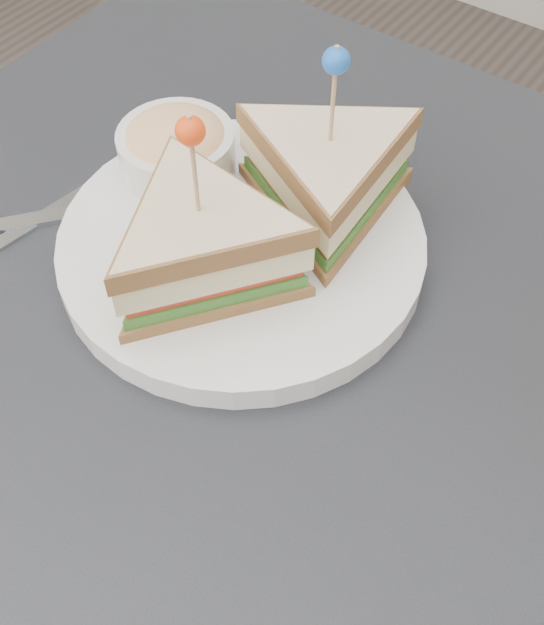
{
  "coord_description": "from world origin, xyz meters",
  "views": [
    {
      "loc": [
        0.19,
        -0.24,
        1.2
      ],
      "look_at": [
        0.01,
        0.01,
        0.8
      ],
      "focal_mm": 45.0,
      "sensor_mm": 36.0,
      "label": 1
    }
  ],
  "objects": [
    {
      "name": "cutlery_fork",
      "position": [
        -0.21,
        0.06,
        0.75
      ],
      "size": [
        0.04,
        0.17,
        0.0
      ],
      "rotation": [
        0.0,
        0.0,
        -0.15
      ],
      "color": "silver",
      "rests_on": "table"
    },
    {
      "name": "table",
      "position": [
        0.0,
        0.0,
        0.67
      ],
      "size": [
        0.8,
        0.8,
        0.75
      ],
      "color": "black",
      "rests_on": "ground"
    },
    {
      "name": "cutlery_knife",
      "position": [
        -0.2,
        0.03,
        0.75
      ],
      "size": [
        0.14,
        0.16,
        0.01
      ],
      "rotation": [
        0.0,
        0.0,
        -0.68
      ],
      "color": "silver",
      "rests_on": "table"
    },
    {
      "name": "plate_meal",
      "position": [
        -0.06,
        0.08,
        0.79
      ],
      "size": [
        0.36,
        0.36,
        0.16
      ],
      "rotation": [
        0.0,
        0.0,
        0.41
      ],
      "color": "silver",
      "rests_on": "table"
    }
  ]
}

